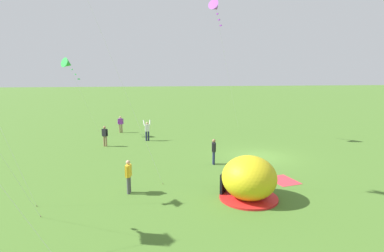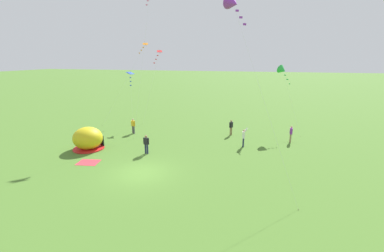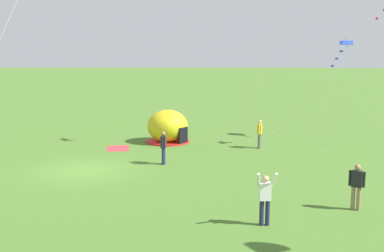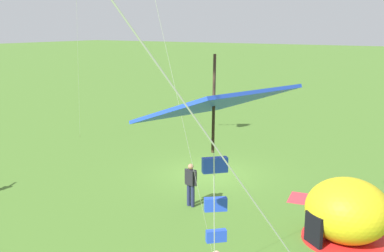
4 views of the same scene
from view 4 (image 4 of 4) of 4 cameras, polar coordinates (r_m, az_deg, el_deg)
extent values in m
plane|color=#477028|center=(21.43, 2.29, -6.09)|extent=(300.00, 300.00, 0.00)
ellipsoid|color=gold|center=(15.57, 19.12, -10.07)|extent=(2.70, 2.60, 2.10)
cylinder|color=red|center=(15.97, 18.86, -13.40)|extent=(2.81, 2.81, 0.10)
cube|color=black|center=(15.01, 15.18, -12.75)|extent=(0.71, 0.57, 1.10)
cube|color=#CC333D|center=(18.98, 14.81, -9.03)|extent=(1.90, 1.57, 0.01)
cylinder|color=#1E2347|center=(17.67, -0.41, -8.73)|extent=(0.15, 0.15, 0.88)
cylinder|color=#1E2347|center=(17.55, 0.09, -8.88)|extent=(0.15, 0.15, 0.88)
cube|color=black|center=(17.35, -0.16, -6.53)|extent=(0.41, 0.29, 0.60)
sphere|color=#9E7051|center=(17.21, -0.16, -5.18)|extent=(0.22, 0.22, 0.22)
cylinder|color=black|center=(17.50, -0.79, -6.36)|extent=(0.09, 0.09, 0.58)
cylinder|color=black|center=(17.20, 0.48, -6.71)|extent=(0.09, 0.09, 0.58)
cylinder|color=silver|center=(25.62, -14.33, 9.93)|extent=(4.61, 4.00, 11.69)
cylinder|color=brown|center=(29.44, -14.05, -1.21)|extent=(0.03, 0.03, 0.06)
cube|color=blue|center=(3.00, 2.78, 2.76)|extent=(1.01, 1.04, 0.28)
cylinder|color=#332314|center=(2.99, 2.78, 2.95)|extent=(0.12, 0.21, 0.64)
cube|color=blue|center=(3.52, 2.92, -4.96)|extent=(0.18, 0.18, 0.12)
cube|color=blue|center=(4.00, 3.02, -9.90)|extent=(0.19, 0.17, 0.12)
cube|color=blue|center=(4.50, 3.09, -13.75)|extent=(0.19, 0.18, 0.12)
camera|label=1|loc=(13.57, 79.30, -2.04)|focal=28.00mm
camera|label=2|loc=(38.30, 3.59, 14.74)|focal=24.00mm
camera|label=3|loc=(33.47, -37.85, 8.06)|focal=42.00mm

